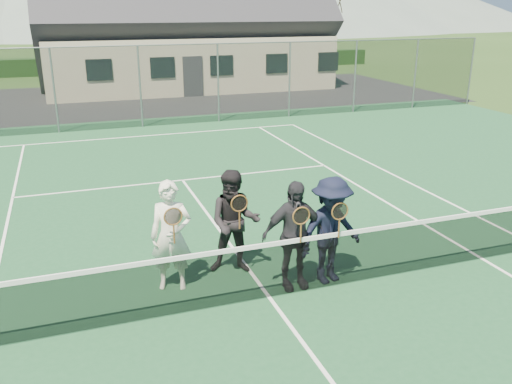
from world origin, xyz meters
TOP-DOWN VIEW (x-y plane):
  - ground at (0.00, 20.00)m, footprint 220.00×220.00m
  - court_surface at (0.00, 0.00)m, footprint 30.00×30.00m
  - tarmac_carpark at (-4.00, 20.00)m, footprint 40.00×12.00m
  - hedge_row at (0.00, 32.00)m, footprint 40.00×1.20m
  - court_markings at (0.00, 0.00)m, footprint 11.03×23.83m
  - tennis_net at (0.00, 0.00)m, footprint 11.68×0.08m
  - perimeter_fence at (0.00, 13.50)m, footprint 30.07×0.07m
  - clubhouse at (4.00, 24.00)m, footprint 15.60×8.20m
  - player_a at (-1.34, 0.84)m, footprint 0.76×0.61m
  - player_b at (-0.23, 1.06)m, footprint 1.06×0.95m
  - player_c at (0.49, 0.22)m, footprint 1.06×0.51m
  - player_d at (1.13, 0.20)m, footprint 1.28×0.89m

SIDE VIEW (x-z plane):
  - ground at x=0.00m, z-range 0.00..0.00m
  - tarmac_carpark at x=-4.00m, z-range 0.00..0.01m
  - court_surface at x=0.00m, z-range 0.00..0.02m
  - court_markings at x=0.00m, z-range 0.02..0.03m
  - tennis_net at x=0.00m, z-range -0.01..1.09m
  - hedge_row at x=0.00m, z-range 0.00..1.10m
  - player_d at x=1.13m, z-range 0.02..1.82m
  - player_b at x=-0.23m, z-range 0.02..1.82m
  - player_c at x=0.49m, z-range 0.02..1.82m
  - player_a at x=-1.34m, z-range 0.02..1.82m
  - perimeter_fence at x=0.00m, z-range 0.01..3.03m
  - clubhouse at x=4.00m, z-range 0.14..7.84m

